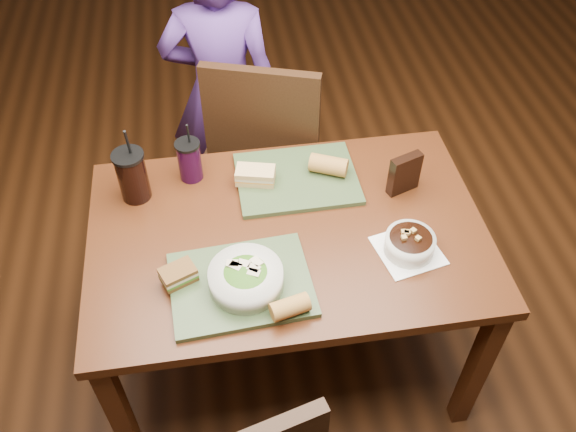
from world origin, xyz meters
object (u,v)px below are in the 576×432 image
object	(u,v)px
tray_far	(297,179)
sandwich_near	(178,275)
sandwich_far	(255,175)
soup_bowl	(410,244)
baguette_far	(329,165)
chair_far	(260,149)
cup_berry	(190,160)
salad_bowl	(246,277)
baguette_near	(290,307)
chip_bag	(404,174)
dining_table	(288,248)
diner	(222,93)
tray_near	(241,284)
cup_cola	(132,175)

from	to	relation	value
tray_far	sandwich_near	size ratio (longest dim) A/B	3.45
sandwich_near	sandwich_far	bearing A→B (deg)	54.84
soup_bowl	baguette_far	bearing A→B (deg)	115.52
soup_bowl	sandwich_far	size ratio (longest dim) A/B	1.53
chair_far	cup_berry	distance (m)	0.50
tray_far	soup_bowl	size ratio (longest dim) A/B	1.85
tray_far	cup_berry	xyz separation A→B (m)	(-0.37, 0.08, 0.07)
salad_bowl	baguette_near	world-z (taller)	salad_bowl
salad_bowl	chip_bag	xyz separation A→B (m)	(0.58, 0.34, 0.02)
dining_table	tray_far	xyz separation A→B (m)	(0.07, 0.23, 0.10)
sandwich_near	baguette_near	world-z (taller)	baguette_near
sandwich_near	sandwich_far	xyz separation A→B (m)	(0.28, 0.39, 0.00)
salad_bowl	chip_bag	world-z (taller)	chip_bag
salad_bowl	sandwich_far	distance (m)	0.45
chair_far	chip_bag	distance (m)	0.72
dining_table	chip_bag	size ratio (longest dim) A/B	8.72
diner	cup_berry	bearing A→B (deg)	83.30
soup_bowl	chip_bag	distance (m)	0.28
chair_far	tray_far	world-z (taller)	chair_far
cup_berry	chip_bag	xyz separation A→B (m)	(0.72, -0.18, -0.00)
dining_table	chair_far	distance (m)	0.64
tray_near	soup_bowl	xyz separation A→B (m)	(0.54, 0.06, 0.03)
dining_table	sandwich_near	world-z (taller)	sandwich_near
sandwich_far	cup_cola	bearing A→B (deg)	178.96
dining_table	sandwich_far	bearing A→B (deg)	108.62
soup_bowl	cup_berry	xyz separation A→B (m)	(-0.66, 0.45, 0.04)
cup_cola	chip_bag	size ratio (longest dim) A/B	1.95
chair_far	sandwich_near	bearing A→B (deg)	-112.84
chair_far	sandwich_far	xyz separation A→B (m)	(-0.06, -0.40, 0.22)
chair_far	salad_bowl	bearing A→B (deg)	-99.15
tray_far	salad_bowl	world-z (taller)	salad_bowl
chair_far	baguette_near	size ratio (longest dim) A/B	9.14
sandwich_near	sandwich_far	size ratio (longest dim) A/B	0.82
diner	soup_bowl	xyz separation A→B (m)	(0.51, -1.04, 0.10)
baguette_far	diner	bearing A→B (deg)	116.74
diner	sandwich_far	size ratio (longest dim) A/B	9.26
baguette_far	tray_far	bearing A→B (deg)	-176.33
dining_table	salad_bowl	distance (m)	0.30
tray_near	cup_cola	xyz separation A→B (m)	(-0.32, 0.44, 0.09)
tray_near	cup_berry	world-z (taller)	cup_berry
tray_near	baguette_near	xyz separation A→B (m)	(0.13, -0.13, 0.04)
sandwich_far	sandwich_near	bearing A→B (deg)	-125.16
soup_bowl	chair_far	bearing A→B (deg)	116.50
diner	baguette_near	bearing A→B (deg)	102.38
baguette_far	sandwich_near	bearing A→B (deg)	-143.29
tray_near	cup_berry	size ratio (longest dim) A/B	1.77
soup_bowl	salad_bowl	bearing A→B (deg)	-172.52
salad_bowl	sandwich_far	xyz separation A→B (m)	(0.08, 0.45, -0.01)
dining_table	cup_cola	xyz separation A→B (m)	(-0.49, 0.24, 0.19)
baguette_near	tray_far	bearing A→B (deg)	78.64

